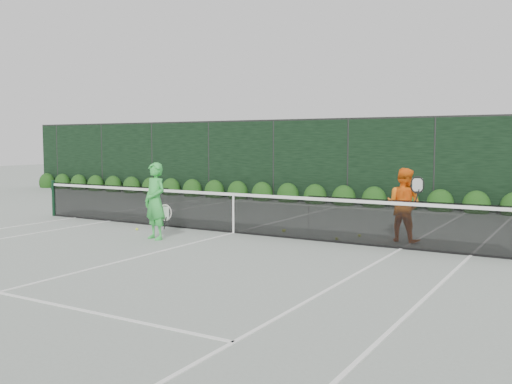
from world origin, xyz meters
The scene contains 8 objects.
ground centered at (0.00, 0.00, 0.00)m, with size 80.00×80.00×0.00m, color gray.
tennis_net centered at (-0.02, 0.00, 0.53)m, with size 12.90×0.10×1.07m.
player_woman centered at (-1.05, -1.64, 0.87)m, with size 0.72×0.57×1.75m.
player_man centered at (3.88, 0.92, 0.82)m, with size 0.95×0.75×1.64m.
court_lines centered at (0.00, 0.00, 0.01)m, with size 11.03×23.83×0.01m.
windscreen_fence centered at (0.00, -2.71, 1.51)m, with size 32.00×21.07×3.06m.
hedge_row centered at (0.00, 7.15, 0.23)m, with size 31.66×0.65×0.94m.
tennis_balls centered at (1.01, 0.40, 0.03)m, with size 5.23×1.95×0.07m.
Camera 1 is at (7.42, -11.54, 2.20)m, focal length 40.00 mm.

